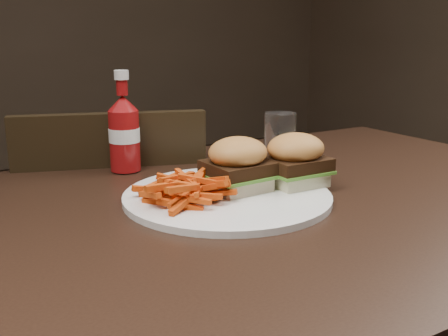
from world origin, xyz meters
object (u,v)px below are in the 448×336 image
dining_table (276,208)px  ketchup_bottle (125,141)px  chair_far (118,273)px  plate (227,196)px  tumbler (280,138)px

dining_table → ketchup_bottle: 0.33m
chair_far → plate: plate is taller
ketchup_bottle → tumbler: ketchup_bottle is taller
dining_table → tumbler: tumbler is taller
chair_far → plate: 0.57m
tumbler → plate: bearing=-145.7°
dining_table → plate: (-0.08, 0.03, 0.03)m
plate → ketchup_bottle: bearing=107.0°
dining_table → plate: 0.09m
plate → tumbler: bearing=34.3°
dining_table → plate: bearing=160.2°
ketchup_bottle → tumbler: (0.29, -0.11, -0.01)m
dining_table → plate: size_ratio=3.59×
chair_far → ketchup_bottle: (-0.05, -0.22, 0.38)m
ketchup_bottle → chair_far: bearing=78.2°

